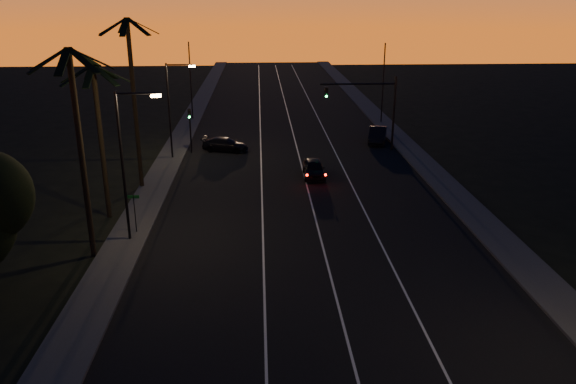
{
  "coord_description": "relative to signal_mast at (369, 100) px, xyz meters",
  "views": [
    {
      "loc": [
        -3.11,
        -11.36,
        13.95
      ],
      "look_at": [
        -1.47,
        20.05,
        2.92
      ],
      "focal_mm": 35.0,
      "sensor_mm": 36.0,
      "label": 1
    }
  ],
  "objects": [
    {
      "name": "lane_stripe_mid",
      "position": [
        -6.64,
        -9.99,
        -4.76
      ],
      "size": [
        0.12,
        160.0,
        0.01
      ],
      "primitive_type": "cube",
      "color": "silver",
      "rests_on": "road"
    },
    {
      "name": "streetlight_left_far",
      "position": [
        -17.82,
        -1.99,
        0.28
      ],
      "size": [
        2.55,
        0.26,
        8.5
      ],
      "color": "black",
      "rests_on": "ground"
    },
    {
      "name": "cross_car",
      "position": [
        -13.48,
        0.41,
        -4.13
      ],
      "size": [
        4.72,
        2.95,
        1.27
      ],
      "color": "black",
      "rests_on": "road"
    },
    {
      "name": "palm_near",
      "position": [
        -19.74,
        -21.99,
        2.29
      ],
      "size": [
        4.25,
        4.16,
        11.53
      ],
      "color": "black",
      "rests_on": "ground"
    },
    {
      "name": "right_car",
      "position": [
        1.59,
        2.99,
        -4.01
      ],
      "size": [
        2.76,
        4.9,
        1.53
      ],
      "color": "black",
      "rests_on": "road"
    },
    {
      "name": "lane_stripe_left",
      "position": [
        -10.14,
        -9.99,
        -4.76
      ],
      "size": [
        0.12,
        160.0,
        0.01
      ],
      "primitive_type": "cube",
      "color": "silver",
      "rests_on": "road"
    },
    {
      "name": "street_sign",
      "position": [
        -17.94,
        -18.99,
        -3.13
      ],
      "size": [
        0.7,
        0.06,
        2.6
      ],
      "color": "black",
      "rests_on": "ground"
    },
    {
      "name": "palm_mid",
      "position": [
        -20.34,
        -15.99,
        1.47
      ],
      "size": [
        4.25,
        4.16,
        10.03
      ],
      "color": "black",
      "rests_on": "ground"
    },
    {
      "name": "lane_stripe_right",
      "position": [
        -3.14,
        -9.99,
        -4.76
      ],
      "size": [
        0.12,
        160.0,
        0.01
      ],
      "primitive_type": "cube",
      "color": "silver",
      "rests_on": "road"
    },
    {
      "name": "signal_mast",
      "position": [
        0.0,
        0.0,
        0.0
      ],
      "size": [
        7.1,
        0.41,
        7.0
      ],
      "color": "black",
      "rests_on": "ground"
    },
    {
      "name": "sidewalk_right",
      "position": [
        4.06,
        -9.99,
        -4.7
      ],
      "size": [
        2.4,
        170.0,
        0.16
      ],
      "primitive_type": "cube",
      "color": "#32322F",
      "rests_on": "ground"
    },
    {
      "name": "palm_far",
      "position": [
        -19.34,
        -9.99,
        2.83
      ],
      "size": [
        4.25,
        4.16,
        12.53
      ],
      "color": "black",
      "rests_on": "ground"
    },
    {
      "name": "road",
      "position": [
        -7.14,
        -9.99,
        -4.78
      ],
      "size": [
        20.0,
        170.0,
        0.01
      ],
      "primitive_type": "cube",
      "color": "black",
      "rests_on": "ground"
    },
    {
      "name": "signal_post",
      "position": [
        -16.64,
        -0.01,
        -1.89
      ],
      "size": [
        0.28,
        0.37,
        4.2
      ],
      "color": "black",
      "rests_on": "ground"
    },
    {
      "name": "lead_car",
      "position": [
        -5.9,
        -8.0,
        -4.06
      ],
      "size": [
        1.74,
        4.7,
        1.42
      ],
      "color": "black",
      "rests_on": "road"
    },
    {
      "name": "streetlight_left_near",
      "position": [
        -17.84,
        -19.99,
        0.54
      ],
      "size": [
        2.55,
        0.26,
        9.0
      ],
      "color": "black",
      "rests_on": "ground"
    },
    {
      "name": "far_pole_right",
      "position": [
        3.86,
        12.01,
        -0.28
      ],
      "size": [
        0.14,
        0.14,
        9.0
      ],
      "primitive_type": "cylinder",
      "color": "black",
      "rests_on": "ground"
    },
    {
      "name": "far_pole_left",
      "position": [
        -18.14,
        15.01,
        -0.28
      ],
      "size": [
        0.14,
        0.14,
        9.0
      ],
      "primitive_type": "cylinder",
      "color": "black",
      "rests_on": "ground"
    },
    {
      "name": "sidewalk_left",
      "position": [
        -18.34,
        -9.99,
        -4.7
      ],
      "size": [
        2.4,
        170.0,
        0.16
      ],
      "primitive_type": "cube",
      "color": "#32322F",
      "rests_on": "ground"
    }
  ]
}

